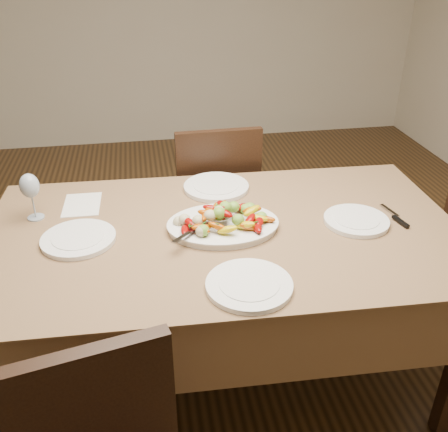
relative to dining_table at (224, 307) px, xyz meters
The scene contains 13 objects.
floor 0.41m from the dining_table, 151.93° to the left, with size 6.00×6.00×0.00m, color #392511.
dining_table is the anchor object (origin of this frame).
chair_far 0.79m from the dining_table, 84.65° to the left, with size 0.42×0.42×0.95m, color black, non-canonical shape.
serving_platter 0.39m from the dining_table, 104.53° to the left, with size 0.42×0.31×0.02m, color white.
roasted_vegetables 0.45m from the dining_table, 104.53° to the left, with size 0.34×0.23×0.09m, color #780705, non-canonical shape.
serving_spoon 0.43m from the dining_table, 159.37° to the right, with size 0.28×0.06×0.03m, color #9EA0A8, non-canonical shape.
plate_left 0.67m from the dining_table, behind, with size 0.27×0.27×0.02m, color white.
plate_right 0.65m from the dining_table, ahead, with size 0.25×0.25×0.02m, color white.
plate_far 0.53m from the dining_table, 85.73° to the left, with size 0.29×0.29×0.02m, color white.
plate_near 0.54m from the dining_table, 87.20° to the right, with size 0.28×0.28×0.02m, color white.
wine_glass 0.90m from the dining_table, 163.11° to the left, with size 0.08×0.08×0.20m, color #8C99A5, non-canonical shape.
menu_card 0.74m from the dining_table, 151.14° to the left, with size 0.15×0.21×0.00m, color silver.
table_knife 0.79m from the dining_table, ahead, with size 0.02×0.20×0.01m, color #9EA0A8, non-canonical shape.
Camera 1 is at (-0.14, -1.70, 1.74)m, focal length 40.00 mm.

